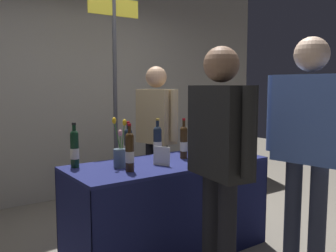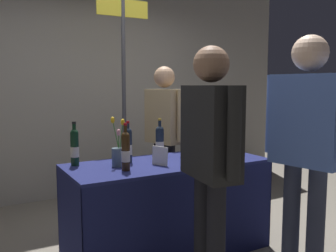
{
  "view_description": "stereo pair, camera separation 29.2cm",
  "coord_description": "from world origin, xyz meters",
  "px_view_note": "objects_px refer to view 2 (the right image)",
  "views": [
    {
      "loc": [
        -1.73,
        -2.45,
        1.42
      ],
      "look_at": [
        0.0,
        0.0,
        1.09
      ],
      "focal_mm": 39.02,
      "sensor_mm": 36.0,
      "label": 1
    },
    {
      "loc": [
        -1.48,
        -2.61,
        1.42
      ],
      "look_at": [
        0.0,
        0.0,
        1.09
      ],
      "focal_mm": 39.02,
      "sensor_mm": 36.0,
      "label": 2
    }
  ],
  "objects_px": {
    "flower_vase": "(118,153)",
    "booth_signpost": "(124,82)",
    "wine_glass_mid": "(228,144)",
    "tasting_table": "(168,190)",
    "vendor_presenter": "(164,128)",
    "featured_wine_bottle": "(233,141)",
    "taster_foreground_right": "(210,150)",
    "wine_glass_near_vendor": "(204,151)",
    "display_bottle_0": "(208,140)"
  },
  "relations": [
    {
      "from": "featured_wine_bottle",
      "to": "vendor_presenter",
      "type": "bearing_deg",
      "value": 104.51
    },
    {
      "from": "booth_signpost",
      "to": "flower_vase",
      "type": "bearing_deg",
      "value": -115.52
    },
    {
      "from": "taster_foreground_right",
      "to": "wine_glass_near_vendor",
      "type": "bearing_deg",
      "value": -23.29
    },
    {
      "from": "taster_foreground_right",
      "to": "booth_signpost",
      "type": "height_order",
      "value": "booth_signpost"
    },
    {
      "from": "wine_glass_mid",
      "to": "taster_foreground_right",
      "type": "xyz_separation_m",
      "value": [
        -0.76,
        -0.76,
        0.13
      ]
    },
    {
      "from": "featured_wine_bottle",
      "to": "booth_signpost",
      "type": "height_order",
      "value": "booth_signpost"
    },
    {
      "from": "tasting_table",
      "to": "featured_wine_bottle",
      "type": "relative_size",
      "value": 5.18
    },
    {
      "from": "tasting_table",
      "to": "vendor_presenter",
      "type": "bearing_deg",
      "value": 62.99
    },
    {
      "from": "tasting_table",
      "to": "wine_glass_near_vendor",
      "type": "relative_size",
      "value": 11.46
    },
    {
      "from": "featured_wine_bottle",
      "to": "taster_foreground_right",
      "type": "xyz_separation_m",
      "value": [
        -0.73,
        -0.66,
        0.08
      ]
    },
    {
      "from": "taster_foreground_right",
      "to": "booth_signpost",
      "type": "relative_size",
      "value": 0.71
    },
    {
      "from": "wine_glass_near_vendor",
      "to": "booth_signpost",
      "type": "bearing_deg",
      "value": 97.86
    },
    {
      "from": "featured_wine_bottle",
      "to": "vendor_presenter",
      "type": "xyz_separation_m",
      "value": [
        -0.22,
        0.86,
        0.04
      ]
    },
    {
      "from": "display_bottle_0",
      "to": "flower_vase",
      "type": "distance_m",
      "value": 0.89
    },
    {
      "from": "display_bottle_0",
      "to": "tasting_table",
      "type": "bearing_deg",
      "value": -170.92
    },
    {
      "from": "tasting_table",
      "to": "flower_vase",
      "type": "bearing_deg",
      "value": 174.44
    },
    {
      "from": "tasting_table",
      "to": "vendor_presenter",
      "type": "height_order",
      "value": "vendor_presenter"
    },
    {
      "from": "wine_glass_near_vendor",
      "to": "display_bottle_0",
      "type": "bearing_deg",
      "value": 48.64
    },
    {
      "from": "flower_vase",
      "to": "wine_glass_mid",
      "type": "bearing_deg",
      "value": -1.28
    },
    {
      "from": "featured_wine_bottle",
      "to": "booth_signpost",
      "type": "bearing_deg",
      "value": 117.55
    },
    {
      "from": "wine_glass_near_vendor",
      "to": "flower_vase",
      "type": "bearing_deg",
      "value": 158.64
    },
    {
      "from": "wine_glass_near_vendor",
      "to": "featured_wine_bottle",
      "type": "bearing_deg",
      "value": 17.42
    },
    {
      "from": "featured_wine_bottle",
      "to": "wine_glass_mid",
      "type": "height_order",
      "value": "featured_wine_bottle"
    },
    {
      "from": "tasting_table",
      "to": "featured_wine_bottle",
      "type": "height_order",
      "value": "featured_wine_bottle"
    },
    {
      "from": "tasting_table",
      "to": "featured_wine_bottle",
      "type": "xyz_separation_m",
      "value": [
        0.62,
        -0.08,
        0.39
      ]
    },
    {
      "from": "vendor_presenter",
      "to": "taster_foreground_right",
      "type": "distance_m",
      "value": 1.6
    },
    {
      "from": "flower_vase",
      "to": "vendor_presenter",
      "type": "bearing_deg",
      "value": 41.76
    },
    {
      "from": "flower_vase",
      "to": "taster_foreground_right",
      "type": "height_order",
      "value": "taster_foreground_right"
    },
    {
      "from": "tasting_table",
      "to": "flower_vase",
      "type": "height_order",
      "value": "flower_vase"
    },
    {
      "from": "taster_foreground_right",
      "to": "tasting_table",
      "type": "bearing_deg",
      "value": -0.41
    },
    {
      "from": "wine_glass_near_vendor",
      "to": "booth_signpost",
      "type": "xyz_separation_m",
      "value": [
        -0.17,
        1.24,
        0.56
      ]
    },
    {
      "from": "featured_wine_bottle",
      "to": "taster_foreground_right",
      "type": "bearing_deg",
      "value": -137.96
    },
    {
      "from": "featured_wine_bottle",
      "to": "wine_glass_near_vendor",
      "type": "height_order",
      "value": "featured_wine_bottle"
    },
    {
      "from": "display_bottle_0",
      "to": "taster_foreground_right",
      "type": "xyz_separation_m",
      "value": [
        -0.57,
        -0.81,
        0.08
      ]
    },
    {
      "from": "vendor_presenter",
      "to": "booth_signpost",
      "type": "height_order",
      "value": "booth_signpost"
    },
    {
      "from": "wine_glass_near_vendor",
      "to": "flower_vase",
      "type": "distance_m",
      "value": 0.69
    },
    {
      "from": "tasting_table",
      "to": "wine_glass_mid",
      "type": "distance_m",
      "value": 0.74
    },
    {
      "from": "flower_vase",
      "to": "taster_foreground_right",
      "type": "bearing_deg",
      "value": -67.65
    },
    {
      "from": "wine_glass_near_vendor",
      "to": "booth_signpost",
      "type": "relative_size",
      "value": 0.06
    },
    {
      "from": "wine_glass_mid",
      "to": "tasting_table",
      "type": "bearing_deg",
      "value": -178.43
    },
    {
      "from": "featured_wine_bottle",
      "to": "tasting_table",
      "type": "bearing_deg",
      "value": 172.54
    },
    {
      "from": "vendor_presenter",
      "to": "featured_wine_bottle",
      "type": "bearing_deg",
      "value": 0.78
    },
    {
      "from": "tasting_table",
      "to": "taster_foreground_right",
      "type": "height_order",
      "value": "taster_foreground_right"
    },
    {
      "from": "flower_vase",
      "to": "booth_signpost",
      "type": "height_order",
      "value": "booth_signpost"
    },
    {
      "from": "tasting_table",
      "to": "display_bottle_0",
      "type": "distance_m",
      "value": 0.61
    },
    {
      "from": "display_bottle_0",
      "to": "booth_signpost",
      "type": "height_order",
      "value": "booth_signpost"
    },
    {
      "from": "display_bottle_0",
      "to": "wine_glass_mid",
      "type": "distance_m",
      "value": 0.2
    },
    {
      "from": "tasting_table",
      "to": "wine_glass_near_vendor",
      "type": "height_order",
      "value": "wine_glass_near_vendor"
    },
    {
      "from": "featured_wine_bottle",
      "to": "booth_signpost",
      "type": "relative_size",
      "value": 0.14
    },
    {
      "from": "flower_vase",
      "to": "vendor_presenter",
      "type": "relative_size",
      "value": 0.24
    }
  ]
}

